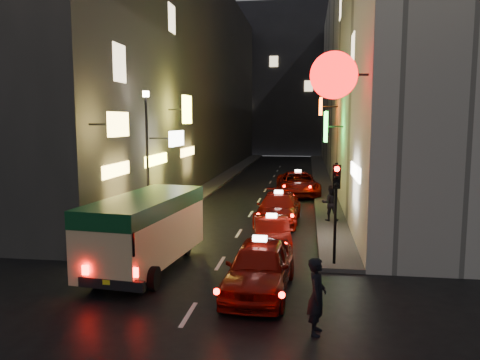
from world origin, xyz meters
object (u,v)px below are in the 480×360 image
at_px(traffic_light, 336,192).
at_px(taxi_near, 260,263).
at_px(minibus, 146,224).
at_px(pedestrian_crossing, 317,291).
at_px(lamp_post, 147,150).

bearing_deg(traffic_light, taxi_near, -132.12).
xyz_separation_m(minibus, pedestrian_crossing, (5.65, -4.07, -0.55)).
distance_m(taxi_near, pedestrian_crossing, 3.01).
xyz_separation_m(minibus, lamp_post, (-1.85, 5.55, 2.12)).
height_order(taxi_near, lamp_post, lamp_post).
distance_m(minibus, pedestrian_crossing, 6.99).
xyz_separation_m(pedestrian_crossing, traffic_light, (0.70, 5.09, 1.63)).
relative_size(taxi_near, pedestrian_crossing, 2.73).
bearing_deg(pedestrian_crossing, traffic_light, -2.05).
relative_size(traffic_light, lamp_post, 0.56).
height_order(minibus, pedestrian_crossing, minibus).
height_order(traffic_light, lamp_post, lamp_post).
relative_size(taxi_near, traffic_light, 1.64).
distance_m(traffic_light, lamp_post, 9.42).
height_order(minibus, lamp_post, lamp_post).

